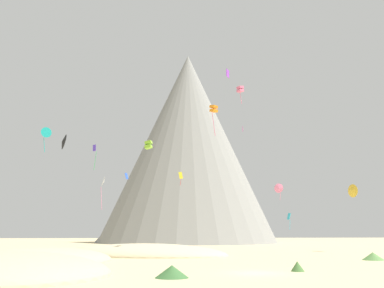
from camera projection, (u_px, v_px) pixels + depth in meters
name	position (u px, v px, depth m)	size (l,w,h in m)	color
ground_plane	(257.00, 273.00, 33.69)	(400.00, 400.00, 0.00)	#C6B284
dune_foreground_left	(145.00, 255.00, 59.76)	(25.11, 15.00, 3.39)	#CCBA8E
dune_foreground_right	(26.00, 266.00, 41.46)	(26.59, 13.32, 3.50)	#C6B284
bush_mid_center	(297.00, 266.00, 35.33)	(1.19, 1.19, 0.87)	#477238
bush_near_left	(172.00, 271.00, 30.41)	(2.58, 2.58, 0.92)	#386633
bush_near_right	(54.00, 275.00, 30.23)	(1.06, 1.06, 0.49)	#477238
bush_scatter_east	(373.00, 256.00, 49.40)	(2.66, 2.66, 0.94)	#568442
rock_massif	(184.00, 159.00, 137.49)	(74.58, 74.58, 64.74)	gray
kite_gold_low	(352.00, 191.00, 72.90)	(0.98, 2.37, 2.37)	gold
kite_violet_high	(228.00, 73.00, 59.91)	(0.64, 0.87, 1.31)	purple
kite_teal_mid	(46.00, 133.00, 64.28)	(1.55, 0.98, 4.06)	teal
kite_magenta_mid	(243.00, 129.00, 90.00)	(0.27, 0.76, 1.26)	#D1339E
kite_pink_low	(279.00, 188.00, 96.54)	(2.29, 0.92, 3.99)	pink
kite_yellow_mid	(181.00, 176.00, 92.23)	(1.07, 0.35, 3.14)	yellow
kite_blue_mid	(127.00, 176.00, 92.07)	(0.93, 0.70, 1.51)	blue
kite_lime_mid	(148.00, 145.00, 70.87)	(1.49, 1.43, 1.49)	#8CD133
kite_rainbow_high	(240.00, 89.00, 80.67)	(1.51, 1.49, 3.73)	#E5668C
kite_indigo_mid	(95.00, 152.00, 81.25)	(0.83, 0.61, 5.27)	#5138B2
kite_white_low	(104.00, 182.00, 74.54)	(1.14, 1.93, 6.04)	white
kite_orange_mid	(214.00, 109.00, 63.56)	(1.35, 1.37, 4.95)	orange
kite_cyan_low	(289.00, 218.00, 87.30)	(0.83, 0.85, 3.54)	#33BCDB
kite_black_mid	(63.00, 142.00, 54.36)	(1.39, 2.18, 2.11)	black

